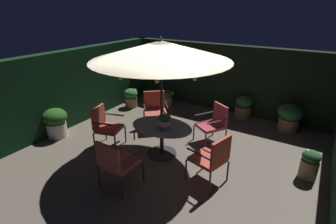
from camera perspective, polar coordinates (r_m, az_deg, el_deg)
ground_plane at (r=5.82m, az=0.03°, el=-10.22°), size 6.89×7.19×0.02m
hedge_backdrop_rear at (r=8.29m, az=12.82°, el=7.48°), size 6.89×0.30×2.09m
hedge_backdrop_left at (r=7.49m, az=-21.99°, el=4.74°), size 0.30×7.19×2.09m
patio_dining_table at (r=5.67m, az=-1.43°, el=-4.92°), size 1.43×1.02×0.73m
patio_umbrella at (r=5.08m, az=-1.64°, el=13.71°), size 2.83×2.83×2.63m
centerpiece_planter at (r=5.35m, az=-0.78°, el=-1.74°), size 0.28×0.28×0.38m
patio_chair_north at (r=6.31m, az=10.37°, el=-2.15°), size 0.81×0.83×0.96m
patio_chair_northeast at (r=6.92m, az=-2.96°, el=0.96°), size 0.87×0.86×1.02m
patio_chair_east at (r=6.17m, az=-14.06°, el=-2.69°), size 0.71×0.72×1.00m
patio_chair_southeast at (r=4.74m, az=-11.67°, el=-10.80°), size 0.64×0.66×0.99m
patio_chair_south at (r=4.82m, az=10.05°, el=-9.91°), size 0.74×0.72×1.02m
potted_plant_back_center at (r=7.55m, az=25.80°, el=-0.90°), size 0.64×0.64×0.76m
potted_plant_right_far at (r=5.74m, az=29.42°, el=-10.21°), size 0.34×0.34×0.61m
potted_plant_back_right at (r=8.02m, az=16.75°, el=1.28°), size 0.51×0.51×0.68m
potted_plant_front_corner at (r=8.67m, az=0.03°, el=3.47°), size 0.42×0.41×0.52m
potted_plant_right_near at (r=8.56m, az=-8.40°, el=3.37°), size 0.47×0.47×0.63m
potted_plant_left_far at (r=7.10m, az=-24.10°, el=-2.00°), size 0.60×0.60×0.77m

